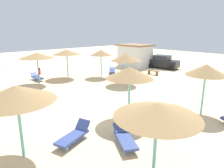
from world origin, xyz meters
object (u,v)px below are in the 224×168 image
Objects in this scene: lounger_3 at (74,135)px; lounger_6 at (125,138)px; parasol_8 at (130,73)px; parasol_5 at (206,70)px; lounger_0 at (133,78)px; parasol_2 at (37,56)px; lounger_1 at (112,71)px; lounger_2 at (37,77)px; bench_0 at (153,72)px; parasol_0 at (126,57)px; parked_car at (163,62)px; parasol_3 at (16,93)px; parasol_7 at (67,52)px; beach_cabana at (135,55)px; parasol_1 at (101,53)px; parasol_6 at (157,110)px.

lounger_3 is 1.00× the size of lounger_6.
lounger_6 is at bearing -51.30° from parasol_8.
lounger_6 is (-0.78, -6.00, -2.38)m from parasol_5.
parasol_5 reaches higher than lounger_0.
lounger_6 is at bearing -7.48° from parasol_2.
lounger_1 is (1.14, 8.38, -2.36)m from parasol_2.
lounger_2 is 0.96× the size of lounger_6.
parasol_2 is 2.05× the size of bench_0.
parasol_0 reaches higher than lounger_3.
parasol_0 is 9.92m from parked_car.
parasol_0 is 12.46m from parasol_3.
parasol_3 reaches higher than lounger_0.
parasol_0 is 0.97× the size of parasol_3.
parasol_7 is at bearing -176.42° from parasol_5.
lounger_0 is (5.36, 7.35, -2.34)m from parasol_2.
parasol_5 is 8.28m from lounger_3.
parasol_2 is 1.04× the size of parasol_3.
lounger_2 is at bearing -141.63° from parasol_0.
parasol_3 is 21.89m from beach_cabana.
parasol_1 is 12.07m from parasol_5.
lounger_3 is (9.41, -9.51, -2.27)m from parasol_1.
parasol_7 is (-6.06, -2.60, 0.19)m from parasol_0.
lounger_3 is (12.62, -3.65, 0.01)m from lounger_2.
parasol_1 is 1.47× the size of lounger_6.
beach_cabana reaches higher than parasol_2.
parasol_6 is at bearing -20.13° from lounger_6.
parasol_0 is at bearing -85.06° from lounger_0.
parasol_7 is at bearing 71.13° from lounger_2.
parked_car reaches higher than bench_0.
parasol_0 is 8.16m from parasol_2.
lounger_6 is 20.09m from beach_cabana.
parasol_3 reaches higher than parasol_6.
lounger_6 is 15.17m from bench_0.
parasol_8 is 1.61× the size of lounger_1.
parasol_7 reaches higher than lounger_6.
parasol_1 is 15.87m from parasol_6.
parasol_7 reaches higher than bench_0.
parasol_8 is at bearing -63.16° from parked_car.
bench_0 is at bearing 96.65° from parasol_0.
parasol_5 reaches higher than parasol_6.
parasol_1 reaches higher than lounger_2.
parasol_3 reaches higher than parasol_1.
lounger_6 is (11.12, -7.98, -2.29)m from parasol_1.
lounger_2 is at bearing -96.65° from beach_cabana.
parasol_3 is at bearing -65.82° from parasol_0.
parasol_0 is 0.66× the size of beach_cabana.
parasol_3 is 1.05× the size of parasol_6.
beach_cabana is at bearing 102.46° from parasol_1.
lounger_1 is at bearing -106.87° from parked_car.
beach_cabana is at bearing 83.35° from lounger_2.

